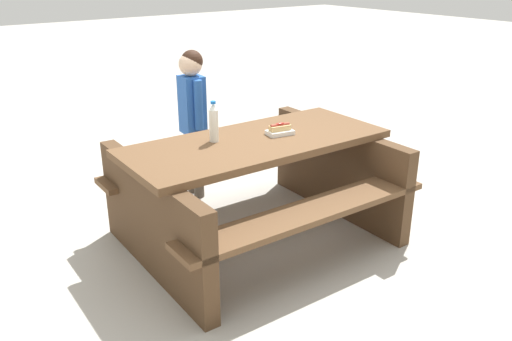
% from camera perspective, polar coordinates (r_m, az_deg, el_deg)
% --- Properties ---
extents(ground_plane, '(30.00, 30.00, 0.00)m').
position_cam_1_polar(ground_plane, '(3.87, 0.00, -7.24)').
color(ground_plane, '#B7B2A8').
rests_on(ground_plane, ground).
extents(picnic_table, '(1.84, 1.45, 0.75)m').
position_cam_1_polar(picnic_table, '(3.67, 0.00, -1.16)').
color(picnic_table, brown).
rests_on(picnic_table, ground).
extents(soda_bottle, '(0.06, 0.06, 0.27)m').
position_cam_1_polar(soda_bottle, '(3.50, -4.57, 5.13)').
color(soda_bottle, silver).
rests_on(soda_bottle, picnic_table).
extents(hotdog_tray, '(0.20, 0.14, 0.08)m').
position_cam_1_polar(hotdog_tray, '(3.66, 2.58, 4.35)').
color(hotdog_tray, white).
rests_on(hotdog_tray, picnic_table).
extents(child_in_coat, '(0.19, 0.30, 1.22)m').
position_cam_1_polar(child_in_coat, '(4.33, -6.85, 6.98)').
color(child_in_coat, brown).
rests_on(child_in_coat, ground).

